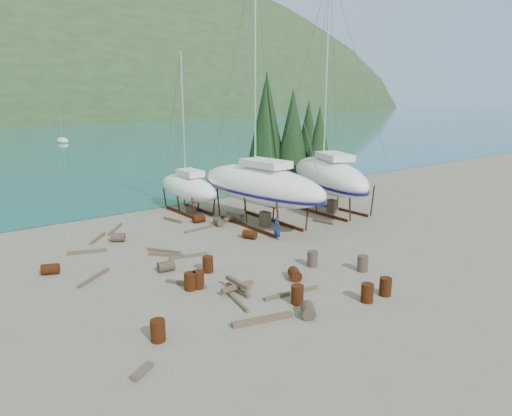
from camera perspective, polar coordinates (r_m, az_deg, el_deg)
ground at (r=27.40m, az=1.84°, el=-5.94°), size 600.00×600.00×0.00m
far_house_right at (r=215.03m, az=-25.73°, el=10.72°), size 6.60×5.60×5.60m
cypress_near_right at (r=43.20m, az=4.59°, el=9.13°), size 3.60×3.60×10.00m
cypress_mid_right at (r=42.88m, az=7.88°, el=7.84°), size 3.06×3.06×8.50m
cypress_back_left at (r=43.68m, az=1.33°, el=10.37°), size 4.14×4.14×11.50m
cypress_far_right at (r=46.03m, az=6.52°, el=8.64°), size 3.24×3.24×9.00m
moored_boat_mid at (r=103.68m, az=-23.03°, el=7.76°), size 2.00×5.00×6.05m
large_sailboat_near at (r=33.12m, az=0.56°, el=2.96°), size 4.59×12.22×18.82m
large_sailboat_far at (r=37.50m, az=9.05°, el=4.06°), size 7.49×12.18×18.57m
small_sailboat_shore at (r=37.48m, az=-8.47°, el=2.59°), size 2.60×7.94×12.64m
worker at (r=30.20m, az=2.63°, el=-2.52°), size 0.41×0.59×1.55m
drum_0 at (r=18.61m, az=-12.16°, el=-14.75°), size 0.58×0.58×0.88m
drum_1 at (r=20.20m, az=6.53°, el=-12.60°), size 0.99×1.05×0.58m
drum_2 at (r=26.85m, az=-24.32°, el=-6.97°), size 1.04×0.88×0.58m
drum_3 at (r=21.94m, az=13.73°, el=-10.27°), size 0.58×0.58×0.88m
drum_4 at (r=34.56m, az=-7.16°, el=-1.36°), size 0.94×0.67×0.58m
drum_5 at (r=25.73m, az=7.07°, el=-6.33°), size 0.58×0.58×0.88m
drum_6 at (r=30.44m, az=-0.79°, el=-3.33°), size 0.90×1.04×0.58m
drum_7 at (r=22.83m, az=15.87°, el=-9.43°), size 0.58×0.58×0.88m
drum_8 at (r=22.80m, az=-8.23°, el=-9.06°), size 0.58×0.58×0.88m
drum_9 at (r=31.17m, az=-16.89°, el=-3.53°), size 1.05×0.97×0.58m
drum_10 at (r=22.95m, az=-7.23°, el=-8.87°), size 0.58×0.58×0.88m
drum_11 at (r=33.58m, az=-4.67°, el=-1.74°), size 0.72×0.96×0.58m
drum_12 at (r=23.92m, az=4.88°, el=-8.24°), size 0.93×1.05×0.58m
drum_13 at (r=21.26m, az=5.18°, el=-10.72°), size 0.58×0.58×0.88m
drum_14 at (r=24.88m, az=-6.03°, el=-7.01°), size 0.58×0.58×0.88m
drum_15 at (r=25.36m, az=-11.18°, el=-7.16°), size 0.95×0.69×0.58m
drum_17 at (r=25.52m, az=13.18°, el=-6.77°), size 0.58×0.58×0.88m
timber_0 at (r=32.14m, az=-19.16°, el=-3.59°), size 1.68×1.90×0.14m
timber_1 at (r=34.60m, az=8.38°, el=-1.71°), size 0.51×1.75×0.19m
timber_2 at (r=29.57m, az=-20.33°, el=-5.14°), size 2.19×1.00×0.19m
timber_3 at (r=21.49m, az=-2.47°, el=-11.46°), size 0.65×2.47×0.15m
timber_4 at (r=28.45m, az=-11.43°, el=-5.28°), size 1.38×1.99×0.17m
timber_5 at (r=22.27m, az=4.45°, el=-10.54°), size 2.99×0.62×0.16m
timber_6 at (r=35.30m, az=-10.37°, el=-1.48°), size 0.63×2.00×0.19m
timber_8 at (r=27.76m, az=-11.16°, el=-5.73°), size 1.55×1.68×0.19m
timber_9 at (r=33.94m, az=-17.22°, el=-2.53°), size 1.83×2.21×0.15m
timber_10 at (r=32.65m, az=-7.18°, el=-2.64°), size 2.37×0.39×0.16m
timber_11 at (r=27.35m, az=-8.45°, el=-5.95°), size 2.26×0.71×0.15m
timber_12 at (r=23.47m, az=-8.73°, el=-9.35°), size 1.27×2.02×0.17m
timber_13 at (r=16.97m, az=-14.01°, el=-19.20°), size 0.95×0.67×0.22m
timber_16 at (r=19.71m, az=0.85°, el=-13.77°), size 2.68×0.95×0.23m
timber_17 at (r=25.39m, az=-19.61°, el=-8.20°), size 2.12×1.59×0.16m
timber_pile_fore at (r=22.38m, az=-2.33°, el=-9.77°), size 1.80×1.80×0.60m
timber_pile_aft at (r=34.65m, az=-2.80°, el=-1.21°), size 1.80×1.80×0.60m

